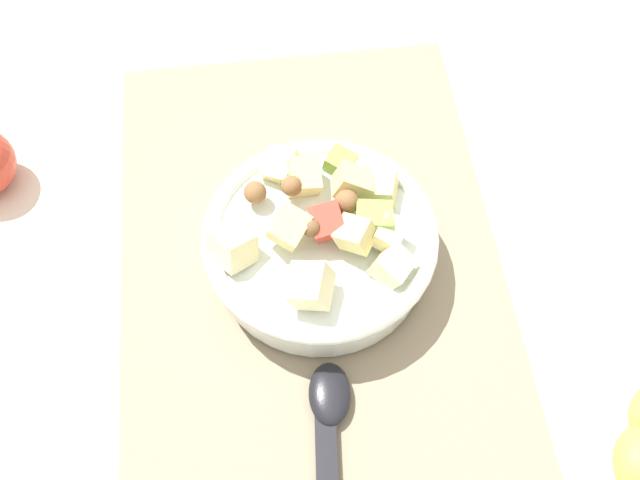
% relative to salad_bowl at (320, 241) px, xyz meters
% --- Properties ---
extents(ground_plane, '(2.40, 2.40, 0.00)m').
position_rel_salad_bowl_xyz_m(ground_plane, '(-0.02, -0.01, -0.04)').
color(ground_plane, silver).
extents(placemat, '(0.50, 0.36, 0.01)m').
position_rel_salad_bowl_xyz_m(placemat, '(-0.02, -0.01, -0.04)').
color(placemat, gray).
rests_on(placemat, ground_plane).
extents(salad_bowl, '(0.21, 0.21, 0.09)m').
position_rel_salad_bowl_xyz_m(salad_bowl, '(0.00, 0.00, 0.00)').
color(salad_bowl, white).
rests_on(salad_bowl, placemat).
extents(serving_spoon, '(0.23, 0.05, 0.01)m').
position_rel_salad_bowl_xyz_m(serving_spoon, '(0.18, -0.02, -0.03)').
color(serving_spoon, black).
rests_on(serving_spoon, placemat).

